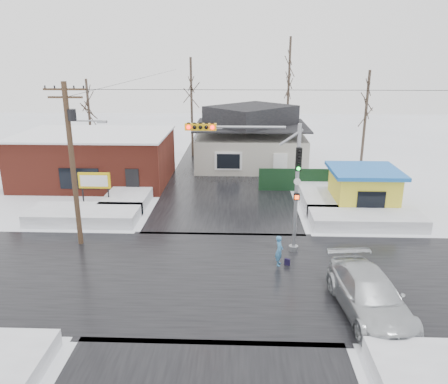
{
  "coord_description": "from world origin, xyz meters",
  "views": [
    {
      "loc": [
        1.02,
        -18.99,
        10.36
      ],
      "look_at": [
        0.14,
        4.08,
        3.0
      ],
      "focal_mm": 35.0,
      "sensor_mm": 36.0,
      "label": 1
    }
  ],
  "objects_px": {
    "traffic_signal": "(267,171)",
    "kiosk": "(363,189)",
    "marquee_sign": "(94,182)",
    "pedestrian": "(279,251)",
    "utility_pole": "(73,156)",
    "car": "(369,296)"
  },
  "relations": [
    {
      "from": "kiosk",
      "to": "pedestrian",
      "type": "height_order",
      "value": "kiosk"
    },
    {
      "from": "kiosk",
      "to": "car",
      "type": "height_order",
      "value": "kiosk"
    },
    {
      "from": "car",
      "to": "kiosk",
      "type": "bearing_deg",
      "value": 70.63
    },
    {
      "from": "utility_pole",
      "to": "pedestrian",
      "type": "relative_size",
      "value": 5.67
    },
    {
      "from": "pedestrian",
      "to": "kiosk",
      "type": "bearing_deg",
      "value": -26.57
    },
    {
      "from": "traffic_signal",
      "to": "kiosk",
      "type": "bearing_deg",
      "value": 44.84
    },
    {
      "from": "kiosk",
      "to": "car",
      "type": "relative_size",
      "value": 0.79
    },
    {
      "from": "marquee_sign",
      "to": "pedestrian",
      "type": "distance_m",
      "value": 14.64
    },
    {
      "from": "car",
      "to": "pedestrian",
      "type": "bearing_deg",
      "value": 122.36
    },
    {
      "from": "traffic_signal",
      "to": "kiosk",
      "type": "height_order",
      "value": "traffic_signal"
    },
    {
      "from": "utility_pole",
      "to": "kiosk",
      "type": "xyz_separation_m",
      "value": [
        17.43,
        6.49,
        -3.65
      ]
    },
    {
      "from": "marquee_sign",
      "to": "car",
      "type": "distance_m",
      "value": 19.85
    },
    {
      "from": "traffic_signal",
      "to": "pedestrian",
      "type": "distance_m",
      "value": 4.16
    },
    {
      "from": "utility_pole",
      "to": "kiosk",
      "type": "height_order",
      "value": "utility_pole"
    },
    {
      "from": "marquee_sign",
      "to": "kiosk",
      "type": "relative_size",
      "value": 0.55
    },
    {
      "from": "kiosk",
      "to": "pedestrian",
      "type": "xyz_separation_m",
      "value": [
        -6.44,
        -8.72,
        -0.67
      ]
    },
    {
      "from": "utility_pole",
      "to": "pedestrian",
      "type": "height_order",
      "value": "utility_pole"
    },
    {
      "from": "pedestrian",
      "to": "utility_pole",
      "type": "bearing_deg",
      "value": 88.42
    },
    {
      "from": "utility_pole",
      "to": "pedestrian",
      "type": "bearing_deg",
      "value": -11.46
    },
    {
      "from": "marquee_sign",
      "to": "kiosk",
      "type": "xyz_separation_m",
      "value": [
        18.5,
        0.5,
        -0.46
      ]
    },
    {
      "from": "marquee_sign",
      "to": "car",
      "type": "relative_size",
      "value": 0.44
    },
    {
      "from": "kiosk",
      "to": "traffic_signal",
      "type": "bearing_deg",
      "value": -135.16
    }
  ]
}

